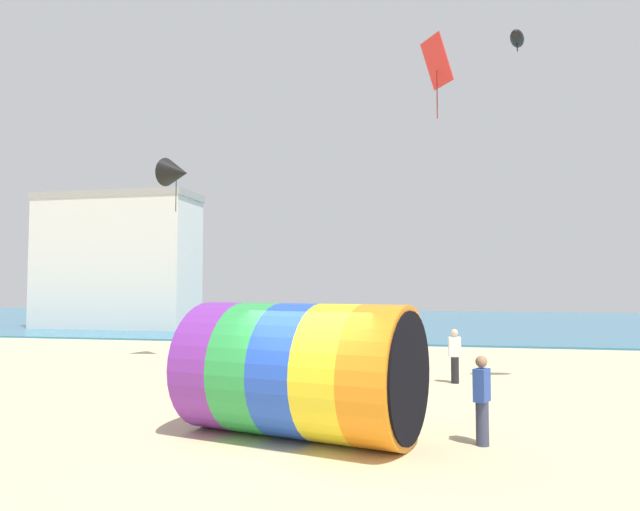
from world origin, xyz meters
The scene contains 10 objects.
ground_plane centered at (0.00, 0.00, 0.00)m, with size 120.00×120.00×0.00m, color #CCBA8C.
sea centered at (0.00, 38.81, 0.05)m, with size 120.00×40.00×0.10m, color teal.
giant_inflatable_tube centered at (-0.28, 0.78, 1.32)m, with size 5.03×3.66×2.63m.
kite_handler centered at (3.18, 0.88, 0.85)m, with size 0.35×0.42×1.67m.
kite_black_parafoil centered at (5.56, 12.59, 12.68)m, with size 0.97×1.54×0.79m.
kite_red_diamond centered at (2.44, 6.03, 9.39)m, with size 0.94×1.08×2.32m.
kite_black_delta centered at (-7.90, 10.84, 7.58)m, with size 1.58×1.49×2.23m.
bystander_near_water centered at (-6.49, 11.10, 0.82)m, with size 0.41×0.33×1.61m.
bystander_mid_beach centered at (2.89, 7.87, 0.84)m, with size 0.39×0.26×1.66m.
promenade_building centered at (-19.72, 26.13, 4.78)m, with size 11.30×4.23×9.54m.
Camera 1 is at (2.38, -10.31, 2.95)m, focal length 32.00 mm.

